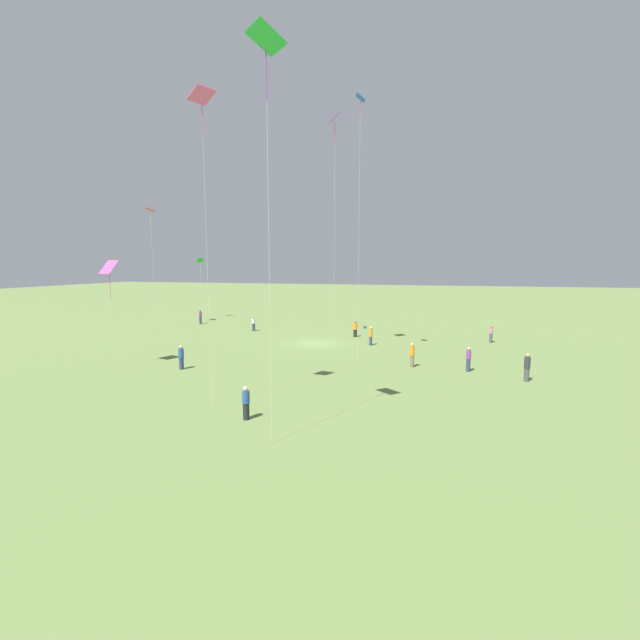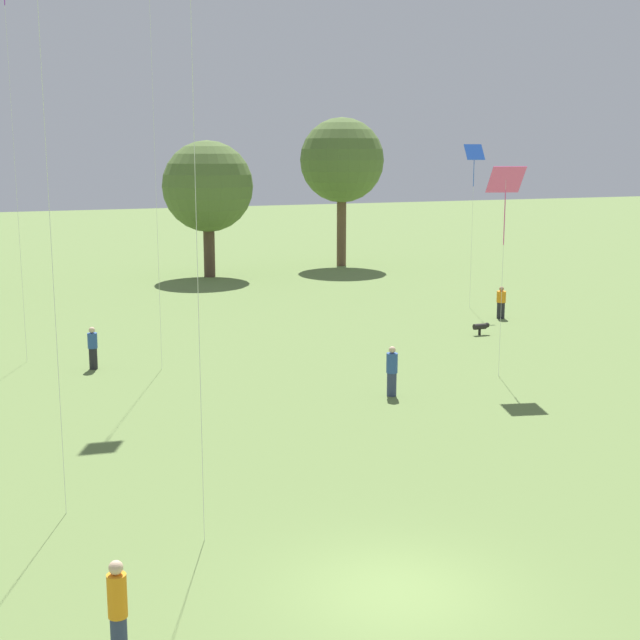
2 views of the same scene
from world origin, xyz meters
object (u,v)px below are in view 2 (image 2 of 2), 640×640
Objects in this scene: person_0 at (93,348)px; kite_1 at (506,185)px; kite_6 at (474,157)px; person_7 at (392,371)px; person_3 at (501,303)px; person_8 at (118,611)px; dog_0 at (481,327)px.

person_0 is 0.21× the size of kite_1.
person_0 is 23.05m from kite_6.
kite_1 reaches higher than person_7.
kite_6 is at bearing 109.49° from person_3.
kite_1 is (16.85, 13.53, 6.22)m from person_8.
person_7 reaches higher than person_0.
person_8 is at bearing -111.25° from person_3.
dog_0 is at bearing 48.99° from person_7.
kite_6 is 10.61m from dog_0.
dog_0 is (-3.54, -6.43, -7.65)m from kite_6.
person_8 is (-11.85, -12.70, 0.05)m from person_7.
person_8 is 0.21× the size of kite_6.
person_3 is 7.96m from kite_6.
kite_6 reaches higher than kite_1.
person_3 is 33.45m from person_8.
person_8 reaches higher than person_7.
kite_1 is at bearing 105.28° from person_0.
kite_6 is at bearing -58.29° from kite_1.
person_7 is at bearing 70.01° from kite_1.
person_8 reaches higher than person_0.
person_8 is 28.91m from dog_0.
kite_1 is at bearing -26.49° from dog_0.
person_7 is (-12.00, -10.75, 0.08)m from person_3.
person_0 is 20.99m from person_8.
person_3 is at bearing -67.87° from person_8.
kite_6 is 10.72× the size of dog_0.
dog_0 is (17.52, -0.47, -0.44)m from person_0.
person_3 is at bearing -64.63° from kite_1.
person_8 is at bearing 99.35° from kite_1.
kite_1 reaches higher than person_8.
person_7 is 2.15× the size of dog_0.
kite_1 is 10.26m from dog_0.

